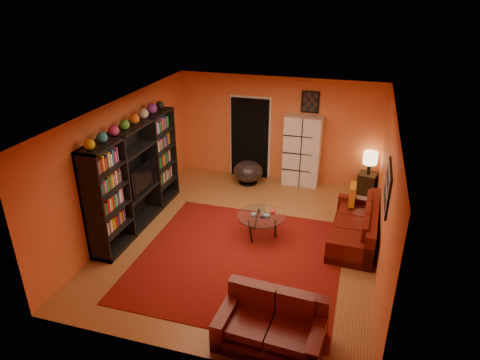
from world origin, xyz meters
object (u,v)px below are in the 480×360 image
(loveseat, at_px, (272,323))
(table_lamp, at_px, (370,158))
(sofa, at_px, (358,227))
(tv, at_px, (139,178))
(storage_cabinet, at_px, (302,151))
(bowl_chair, at_px, (248,172))
(side_table, at_px, (367,183))
(coffee_table, at_px, (261,218))
(entertainment_unit, at_px, (136,176))

(loveseat, xyz_separation_m, table_lamp, (1.16, 5.17, 0.60))
(sofa, bearing_deg, table_lamp, 89.12)
(tv, distance_m, loveseat, 4.19)
(storage_cabinet, xyz_separation_m, table_lamp, (1.60, -0.05, 0.02))
(bowl_chair, bearing_deg, side_table, 5.35)
(coffee_table, xyz_separation_m, side_table, (1.96, 2.60, -0.18))
(tv, xyz_separation_m, loveseat, (3.31, -2.47, -0.72))
(entertainment_unit, bearing_deg, coffee_table, 3.44)
(storage_cabinet, distance_m, side_table, 1.71)
(sofa, relative_size, coffee_table, 2.20)
(loveseat, relative_size, bowl_chair, 2.09)
(entertainment_unit, height_order, loveseat, entertainment_unit)
(storage_cabinet, bearing_deg, coffee_table, -95.62)
(tv, distance_m, sofa, 4.45)
(tv, relative_size, bowl_chair, 1.39)
(loveseat, distance_m, table_lamp, 5.33)
(bowl_chair, relative_size, table_lamp, 1.33)
(sofa, height_order, storage_cabinet, storage_cabinet)
(entertainment_unit, xyz_separation_m, table_lamp, (4.53, 2.75, -0.16))
(coffee_table, bearing_deg, table_lamp, 52.99)
(tv, distance_m, storage_cabinet, 3.98)
(entertainment_unit, relative_size, tv, 2.99)
(tv, bearing_deg, bowl_chair, -33.61)
(loveseat, bearing_deg, entertainment_unit, 57.98)
(storage_cabinet, bearing_deg, entertainment_unit, -134.15)
(tv, height_order, side_table, tv)
(bowl_chair, xyz_separation_m, table_lamp, (2.86, 0.27, 0.57))
(sofa, relative_size, loveseat, 1.36)
(entertainment_unit, bearing_deg, table_lamp, 31.29)
(entertainment_unit, xyz_separation_m, storage_cabinet, (2.93, 2.80, -0.18))
(coffee_table, bearing_deg, entertainment_unit, -176.56)
(coffee_table, bearing_deg, bowl_chair, 111.16)
(entertainment_unit, bearing_deg, tv, 44.16)
(tv, xyz_separation_m, side_table, (4.47, 2.70, -0.76))
(sofa, distance_m, table_lamp, 2.26)
(entertainment_unit, relative_size, storage_cabinet, 1.72)
(coffee_table, bearing_deg, storage_cabinet, 82.24)
(sofa, xyz_separation_m, storage_cabinet, (-1.48, 2.22, 0.59))
(side_table, distance_m, table_lamp, 0.64)
(sofa, xyz_separation_m, table_lamp, (0.12, 2.17, 0.60))
(sofa, bearing_deg, storage_cabinet, 125.83)
(tv, xyz_separation_m, bowl_chair, (1.62, 2.43, -0.69))
(entertainment_unit, distance_m, side_table, 5.36)
(coffee_table, bearing_deg, tv, -177.59)
(loveseat, xyz_separation_m, coffee_table, (-0.79, 2.57, 0.14))
(sofa, height_order, side_table, sofa)
(table_lamp, bearing_deg, storage_cabinet, 178.21)
(entertainment_unit, height_order, side_table, entertainment_unit)
(tv, xyz_separation_m, coffee_table, (2.52, 0.11, -0.58))
(tv, bearing_deg, storage_cabinet, -46.30)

